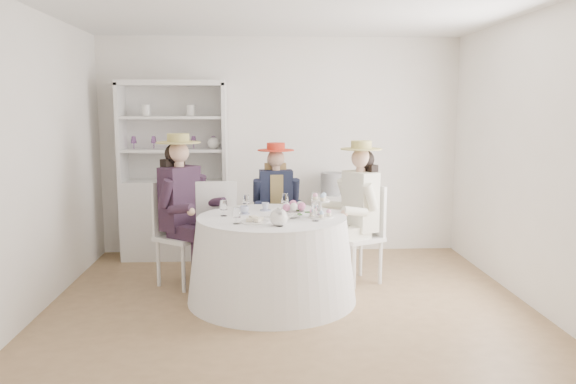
{
  "coord_description": "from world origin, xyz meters",
  "views": [
    {
      "loc": [
        -0.26,
        -5.09,
        1.83
      ],
      "look_at": [
        0.0,
        0.1,
        1.05
      ],
      "focal_mm": 35.0,
      "sensor_mm": 36.0,
      "label": 1
    }
  ],
  "objects": [
    {
      "name": "sandwich_plate",
      "position": [
        -0.31,
        -0.15,
        0.83
      ],
      "size": [
        0.25,
        0.25,
        0.06
      ],
      "rotation": [
        0.0,
        0.0,
        0.39
      ],
      "color": "white",
      "rests_on": "tea_table"
    },
    {
      "name": "stemware_set",
      "position": [
        -0.15,
        0.13,
        0.89
      ],
      "size": [
        0.97,
        0.97,
        0.15
      ],
      "color": "white",
      "rests_on": "tea_table"
    },
    {
      "name": "side_table",
      "position": [
        0.62,
        1.75,
        0.38
      ],
      "size": [
        0.54,
        0.54,
        0.76
      ],
      "primitive_type": "cube",
      "rotation": [
        0.0,
        0.0,
        -0.11
      ],
      "color": "silver",
      "rests_on": "ground"
    },
    {
      "name": "flower_arrangement",
      "position": [
        0.07,
        0.06,
        0.91
      ],
      "size": [
        0.19,
        0.19,
        0.07
      ],
      "rotation": [
        0.0,
        0.0,
        -0.39
      ],
      "color": "#D2699E",
      "rests_on": "tea_table"
    },
    {
      "name": "guest_right",
      "position": [
        0.76,
        0.62,
        0.84
      ],
      "size": [
        0.63,
        0.58,
        1.5
      ],
      "rotation": [
        0.0,
        0.0,
        -1.1
      ],
      "color": "silver",
      "rests_on": "ground"
    },
    {
      "name": "cupcake_stand",
      "position": [
        0.3,
        0.06,
        0.89
      ],
      "size": [
        0.24,
        0.24,
        0.22
      ],
      "rotation": [
        0.0,
        0.0,
        0.28
      ],
      "color": "white",
      "rests_on": "tea_table"
    },
    {
      "name": "ceiling",
      "position": [
        0.0,
        0.0,
        2.7
      ],
      "size": [
        4.5,
        4.5,
        0.0
      ],
      "primitive_type": "plane",
      "rotation": [
        3.14,
        0.0,
        0.0
      ],
      "color": "white",
      "rests_on": "wall_back"
    },
    {
      "name": "hatbox",
      "position": [
        0.62,
        1.75,
        0.9
      ],
      "size": [
        0.28,
        0.28,
        0.28
      ],
      "primitive_type": "cylinder",
      "rotation": [
        0.0,
        0.0,
        0.03
      ],
      "color": "black",
      "rests_on": "side_table"
    },
    {
      "name": "wall_front",
      "position": [
        0.0,
        -2.0,
        1.35
      ],
      "size": [
        4.5,
        0.0,
        4.5
      ],
      "primitive_type": "plane",
      "rotation": [
        -1.57,
        0.0,
        0.0
      ],
      "color": "white",
      "rests_on": "ground"
    },
    {
      "name": "tea_table",
      "position": [
        -0.15,
        0.13,
        0.4
      ],
      "size": [
        1.61,
        1.61,
        0.81
      ],
      "rotation": [
        0.0,
        0.0,
        0.09
      ],
      "color": "white",
      "rests_on": "ground"
    },
    {
      "name": "wall_back",
      "position": [
        0.0,
        2.0,
        1.35
      ],
      "size": [
        4.5,
        0.0,
        4.5
      ],
      "primitive_type": "plane",
      "rotation": [
        1.57,
        0.0,
        0.0
      ],
      "color": "white",
      "rests_on": "ground"
    },
    {
      "name": "guest_left",
      "position": [
        -1.06,
        0.62,
        0.89
      ],
      "size": [
        0.68,
        0.65,
        1.57
      ],
      "rotation": [
        0.0,
        0.0,
        0.92
      ],
      "color": "silver",
      "rests_on": "ground"
    },
    {
      "name": "wall_left",
      "position": [
        -2.25,
        0.0,
        1.35
      ],
      "size": [
        0.0,
        4.5,
        4.5
      ],
      "primitive_type": "plane",
      "rotation": [
        1.57,
        0.0,
        1.57
      ],
      "color": "white",
      "rests_on": "ground"
    },
    {
      "name": "teacup_c",
      "position": [
        0.1,
        0.23,
        0.84
      ],
      "size": [
        0.09,
        0.09,
        0.06
      ],
      "primitive_type": "imported",
      "rotation": [
        0.0,
        0.0,
        0.16
      ],
      "color": "white",
      "rests_on": "tea_table"
    },
    {
      "name": "flower_bowl",
      "position": [
        0.04,
        0.07,
        0.84
      ],
      "size": [
        0.26,
        0.26,
        0.06
      ],
      "primitive_type": "imported",
      "rotation": [
        0.0,
        0.0,
        0.14
      ],
      "color": "white",
      "rests_on": "tea_table"
    },
    {
      "name": "hutch",
      "position": [
        -1.29,
        1.77,
        0.76
      ],
      "size": [
        1.31,
        0.59,
        2.15
      ],
      "rotation": [
        0.0,
        0.0,
        -0.09
      ],
      "color": "silver",
      "rests_on": "ground"
    },
    {
      "name": "table_teapot",
      "position": [
        -0.1,
        -0.29,
        0.88
      ],
      "size": [
        0.22,
        0.16,
        0.17
      ],
      "rotation": [
        0.0,
        0.0,
        -0.1
      ],
      "color": "white",
      "rests_on": "tea_table"
    },
    {
      "name": "teacup_a",
      "position": [
        -0.41,
        0.26,
        0.85
      ],
      "size": [
        0.1,
        0.1,
        0.07
      ],
      "primitive_type": "imported",
      "rotation": [
        0.0,
        0.0,
        0.11
      ],
      "color": "white",
      "rests_on": "tea_table"
    },
    {
      "name": "guest_mid",
      "position": [
        -0.08,
        1.16,
        0.82
      ],
      "size": [
        0.53,
        0.55,
        1.44
      ],
      "rotation": [
        0.0,
        0.0,
        0.06
      ],
      "color": "silver",
      "rests_on": "ground"
    },
    {
      "name": "teacup_b",
      "position": [
        -0.21,
        0.43,
        0.85
      ],
      "size": [
        0.1,
        0.1,
        0.07
      ],
      "primitive_type": "imported",
      "rotation": [
        0.0,
        0.0,
        0.31
      ],
      "color": "white",
      "rests_on": "tea_table"
    },
    {
      "name": "ground",
      "position": [
        0.0,
        0.0,
        0.0
      ],
      "size": [
        4.5,
        4.5,
        0.0
      ],
      "primitive_type": "plane",
      "color": "olive",
      "rests_on": "ground"
    },
    {
      "name": "spare_chair",
      "position": [
        -0.72,
        0.8,
        0.58
      ],
      "size": [
        0.45,
        0.45,
        1.08
      ],
      "rotation": [
        0.0,
        0.0,
        3.14
      ],
      "color": "silver",
      "rests_on": "ground"
    },
    {
      "name": "wall_right",
      "position": [
        2.25,
        0.0,
        1.35
      ],
      "size": [
        0.0,
        4.5,
        4.5
      ],
      "primitive_type": "plane",
      "rotation": [
        1.57,
        0.0,
        -1.57
      ],
      "color": "white",
      "rests_on": "ground"
    }
  ]
}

